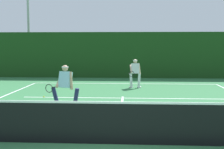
{
  "coord_description": "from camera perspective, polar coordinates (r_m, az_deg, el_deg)",
  "views": [
    {
      "loc": [
        0.27,
        -6.82,
        2.34
      ],
      "look_at": [
        -0.48,
        6.34,
        1.0
      ],
      "focal_mm": 48.03,
      "sensor_mm": 36.0,
      "label": 1
    }
  ],
  "objects": [
    {
      "name": "court_line_service",
      "position": [
        13.08,
        2.03,
        -4.5
      ],
      "size": [
        8.75,
        0.1,
        0.01
      ],
      "primitive_type": "cube",
      "color": "white",
      "rests_on": "ground_plane"
    },
    {
      "name": "player_near",
      "position": [
        10.7,
        -8.93,
        -2.08
      ],
      "size": [
        1.14,
        0.85,
        1.62
      ],
      "rotation": [
        0.0,
        0.0,
        2.81
      ],
      "color": "#1E234C",
      "rests_on": "ground_plane"
    },
    {
      "name": "back_fence_windscreen",
      "position": [
        20.74,
        2.52,
        3.71
      ],
      "size": [
        23.31,
        0.12,
        3.17
      ],
      "primitive_type": "cube",
      "color": "#173C15",
      "rests_on": "ground_plane"
    },
    {
      "name": "player_far",
      "position": [
        16.02,
        4.42,
        0.44
      ],
      "size": [
        0.7,
        0.88,
        1.55
      ],
      "rotation": [
        0.0,
        0.0,
        3.26
      ],
      "color": "silver",
      "rests_on": "ground_plane"
    },
    {
      "name": "light_pole",
      "position": [
        24.1,
        -15.66,
        11.0
      ],
      "size": [
        0.55,
        0.44,
        7.53
      ],
      "color": "#9EA39E",
      "rests_on": "ground_plane"
    },
    {
      "name": "court_line_centre",
      "position": [
        10.29,
        1.68,
        -7.32
      ],
      "size": [
        0.1,
        6.4,
        0.01
      ],
      "primitive_type": "cube",
      "color": "white",
      "rests_on": "ground_plane"
    },
    {
      "name": "tennis_ball",
      "position": [
        13.59,
        -12.83,
        -4.12
      ],
      "size": [
        0.07,
        0.07,
        0.07
      ],
      "primitive_type": "sphere",
      "color": "#D1E033",
      "rests_on": "ground_plane"
    },
    {
      "name": "court_line_baseline_far",
      "position": [
        17.81,
        2.36,
        -1.74
      ],
      "size": [
        10.74,
        0.1,
        0.01
      ],
      "primitive_type": "cube",
      "color": "white",
      "rests_on": "ground_plane"
    },
    {
      "name": "ground_plane",
      "position": [
        7.22,
        0.96,
        -13.13
      ],
      "size": [
        80.0,
        80.0,
        0.0
      ],
      "primitive_type": "plane",
      "color": "#357745"
    },
    {
      "name": "tennis_net",
      "position": [
        7.06,
        0.96,
        -9.12
      ],
      "size": [
        11.76,
        0.09,
        1.08
      ],
      "color": "#1E4723",
      "rests_on": "ground_plane"
    }
  ]
}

